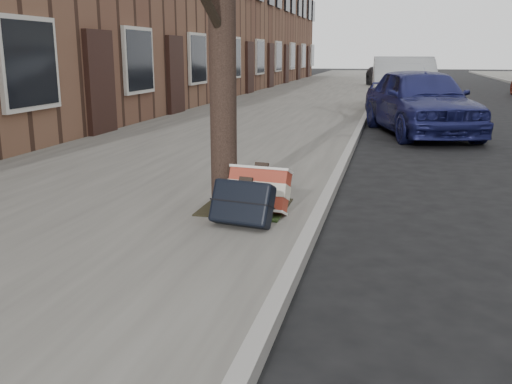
% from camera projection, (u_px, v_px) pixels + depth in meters
% --- Properties ---
extents(ground, '(120.00, 120.00, 0.00)m').
position_uv_depth(ground, '(462.00, 280.00, 4.29)').
color(ground, black).
rests_on(ground, ground).
extents(near_sidewalk, '(5.00, 70.00, 0.12)m').
position_uv_depth(near_sidewalk, '(298.00, 102.00, 19.29)').
color(near_sidewalk, slate).
rests_on(near_sidewalk, ground).
extents(house_near, '(6.80, 40.00, 7.00)m').
position_uv_depth(house_near, '(144.00, 1.00, 20.74)').
color(house_near, brown).
rests_on(house_near, ground).
extents(dirt_patch, '(0.85, 0.85, 0.02)m').
position_uv_depth(dirt_patch, '(245.00, 207.00, 5.85)').
color(dirt_patch, black).
rests_on(dirt_patch, near_sidewalk).
extents(suitcase_red, '(0.64, 0.41, 0.46)m').
position_uv_depth(suitcase_red, '(258.00, 190.00, 5.61)').
color(suitcase_red, maroon).
rests_on(suitcase_red, near_sidewalk).
extents(suitcase_navy, '(0.62, 0.43, 0.44)m').
position_uv_depth(suitcase_navy, '(242.00, 203.00, 5.17)').
color(suitcase_navy, black).
rests_on(suitcase_navy, near_sidewalk).
extents(car_near_front, '(2.69, 4.39, 1.40)m').
position_uv_depth(car_near_front, '(420.00, 101.00, 11.82)').
color(car_near_front, navy).
rests_on(car_near_front, ground).
extents(car_near_mid, '(1.90, 4.84, 1.57)m').
position_uv_depth(car_near_mid, '(403.00, 85.00, 16.09)').
color(car_near_mid, '#999C9F').
rests_on(car_near_mid, ground).
extents(car_near_back, '(3.64, 5.25, 1.33)m').
position_uv_depth(car_near_back, '(402.00, 75.00, 26.40)').
color(car_near_back, '#343439').
rests_on(car_near_back, ground).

